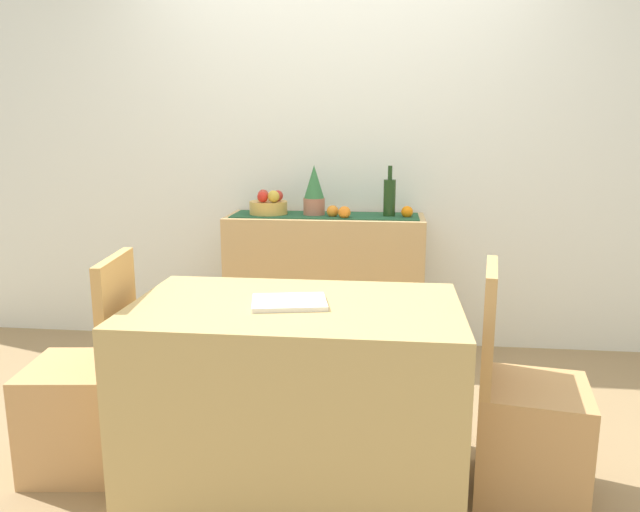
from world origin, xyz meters
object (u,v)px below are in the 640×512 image
dining_table (296,394)px  chair_by_corner (527,430)px  potted_plant (314,191)px  chair_near_window (84,406)px  sideboard_console (325,286)px  wine_bottle (389,197)px  fruit_bowl (268,208)px  open_book (289,302)px

dining_table → chair_by_corner: chair_by_corner is taller
potted_plant → chair_near_window: (-0.79, -1.43, -0.76)m
sideboard_console → wine_bottle: 0.68m
fruit_bowl → dining_table: bearing=-74.9°
open_book → wine_bottle: bearing=64.4°
wine_bottle → chair_near_window: 2.03m
fruit_bowl → open_book: (0.36, -1.44, -0.17)m
chair_near_window → sideboard_console: bearing=59.1°
potted_plant → dining_table: size_ratio=0.24×
wine_bottle → chair_near_window: wine_bottle is taller
dining_table → chair_by_corner: (0.89, 0.00, -0.10)m
fruit_bowl → potted_plant: potted_plant is taller
wine_bottle → dining_table: size_ratio=0.24×
wine_bottle → chair_by_corner: wine_bottle is taller
open_book → sideboard_console: bearing=79.4°
open_book → chair_near_window: size_ratio=0.31×
fruit_bowl → chair_by_corner: bearing=-48.1°
chair_by_corner → chair_near_window: bearing=-180.0°
wine_bottle → chair_by_corner: bearing=-69.1°
chair_near_window → chair_by_corner: size_ratio=1.00×
fruit_bowl → potted_plant: 0.30m
sideboard_console → chair_by_corner: 1.71m
sideboard_console → fruit_bowl: bearing=180.0°
wine_bottle → potted_plant: 0.45m
fruit_bowl → open_book: 1.50m
sideboard_console → chair_near_window: (-0.86, -1.43, -0.17)m
fruit_bowl → dining_table: 1.58m
potted_plant → fruit_bowl: bearing=-180.0°
fruit_bowl → chair_near_window: fruit_bowl is taller
fruit_bowl → chair_near_window: 1.65m
potted_plant → chair_near_window: 1.80m
wine_bottle → chair_by_corner: 1.69m
potted_plant → open_book: (0.08, -1.44, -0.27)m
sideboard_console → fruit_bowl: 0.60m
chair_near_window → open_book: bearing=-1.1°
potted_plant → dining_table: 1.57m
fruit_bowl → wine_bottle: (0.73, 0.00, 0.07)m
fruit_bowl → dining_table: size_ratio=0.18×
sideboard_console → dining_table: bearing=-88.5°
sideboard_console → potted_plant: 0.59m
dining_table → open_book: size_ratio=4.49×
sideboard_console → wine_bottle: (0.38, 0.00, 0.56)m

